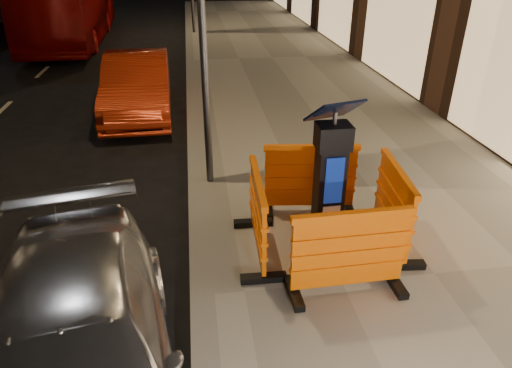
{
  "coord_description": "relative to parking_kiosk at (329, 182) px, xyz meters",
  "views": [
    {
      "loc": [
        0.06,
        -4.3,
        3.97
      ],
      "look_at": [
        0.8,
        1.0,
        1.1
      ],
      "focal_mm": 32.0,
      "sensor_mm": 36.0,
      "label": 1
    }
  ],
  "objects": [
    {
      "name": "ground_plane",
      "position": [
        -1.75,
        -0.81,
        -1.17
      ],
      "size": [
        120.0,
        120.0,
        0.0
      ],
      "primitive_type": "plane",
      "color": "black",
      "rests_on": "ground"
    },
    {
      "name": "sidewalk",
      "position": [
        1.25,
        -0.81,
        -1.09
      ],
      "size": [
        6.0,
        60.0,
        0.15
      ],
      "primitive_type": "cube",
      "color": "gray",
      "rests_on": "ground"
    },
    {
      "name": "kerb",
      "position": [
        -1.75,
        -0.81,
        -1.09
      ],
      "size": [
        0.3,
        60.0,
        0.15
      ],
      "primitive_type": "cube",
      "color": "slate",
      "rests_on": "ground"
    },
    {
      "name": "parking_kiosk",
      "position": [
        0.0,
        0.0,
        0.0
      ],
      "size": [
        0.68,
        0.68,
        2.03
      ],
      "primitive_type": "cube",
      "rotation": [
        0.0,
        0.0,
        -0.07
      ],
      "color": "black",
      "rests_on": "sidewalk"
    },
    {
      "name": "barrier_front",
      "position": [
        0.0,
        -0.95,
        -0.45
      ],
      "size": [
        1.47,
        0.63,
        1.13
      ],
      "primitive_type": "cube",
      "rotation": [
        0.0,
        0.0,
        0.02
      ],
      "color": "#FF6805",
      "rests_on": "sidewalk"
    },
    {
      "name": "barrier_back",
      "position": [
        0.0,
        0.95,
        -0.45
      ],
      "size": [
        1.51,
        0.77,
        1.13
      ],
      "primitive_type": "cube",
      "rotation": [
        0.0,
        0.0,
        -0.12
      ],
      "color": "#FF6805",
      "rests_on": "sidewalk"
    },
    {
      "name": "barrier_kerbside",
      "position": [
        -0.95,
        0.0,
        -0.45
      ],
      "size": [
        0.64,
        1.47,
        1.13
      ],
      "primitive_type": "cube",
      "rotation": [
        0.0,
        0.0,
        1.54
      ],
      "color": "#FF6805",
      "rests_on": "sidewalk"
    },
    {
      "name": "barrier_bldgside",
      "position": [
        0.95,
        0.0,
        -0.45
      ],
      "size": [
        0.74,
        1.51,
        1.13
      ],
      "primitive_type": "cube",
      "rotation": [
        0.0,
        0.0,
        1.47
      ],
      "color": "#FF6805",
      "rests_on": "sidewalk"
    },
    {
      "name": "car_red",
      "position": [
        -3.08,
        6.51,
        -1.17
      ],
      "size": [
        1.73,
        4.54,
        1.48
      ],
      "primitive_type": "imported",
      "rotation": [
        0.0,
        0.0,
        0.04
      ],
      "color": "#9D240D",
      "rests_on": "ground"
    },
    {
      "name": "bus_doubledecker",
      "position": [
        -6.68,
        16.61,
        -1.17
      ],
      "size": [
        2.9,
        10.61,
        2.93
      ],
      "primitive_type": "imported",
      "rotation": [
        0.0,
        0.0,
        0.04
      ],
      "color": "#830505",
      "rests_on": "ground"
    },
    {
      "name": "street_lamp_mid",
      "position": [
        -1.5,
        2.19,
        1.98
      ],
      "size": [
        0.12,
        0.12,
        6.0
      ],
      "primitive_type": "cylinder",
      "color": "#3F3F44",
      "rests_on": "sidewalk"
    }
  ]
}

